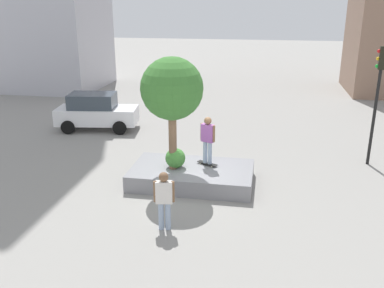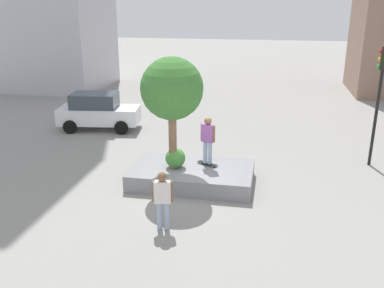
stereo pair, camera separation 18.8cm
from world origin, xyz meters
name	(u,v)px [view 1 (the left image)]	position (x,y,z in m)	size (l,w,h in m)	color
ground_plane	(187,186)	(0.00, 0.00, 0.00)	(120.00, 120.00, 0.00)	gray
planter_ledge	(192,175)	(0.12, 0.29, 0.30)	(4.33, 2.56, 0.59)	gray
plaza_tree	(172,89)	(-0.54, 0.12, 3.45)	(2.14, 2.14, 3.96)	brown
boxwood_shrub	(175,158)	(-0.47, 0.22, 0.95)	(0.72, 0.72, 0.72)	#3D7A33
skateboard	(207,163)	(0.62, 0.66, 0.65)	(0.80, 0.56, 0.07)	black
skateboarder	(208,137)	(0.62, 0.66, 1.67)	(0.55, 0.36, 1.74)	#8C9EB7
sedan_parked	(96,111)	(-5.87, 6.05, 0.95)	(4.21, 2.32, 1.87)	white
traffic_light_corner	(378,86)	(6.78, 3.40, 3.18)	(0.36, 0.31, 4.67)	black
bystander_watching	(164,197)	(-0.08, -3.06, 1.02)	(0.60, 0.27, 1.77)	#8C9EB7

